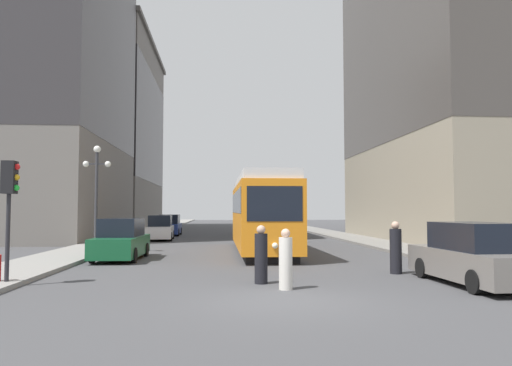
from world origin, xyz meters
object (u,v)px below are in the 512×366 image
at_px(pedestrian_crossing_near, 286,261).
at_px(pedestrian_crossing_far, 261,256).
at_px(parked_car_left_far, 121,240).
at_px(transit_bus, 280,213).
at_px(parked_car_left_mid, 170,226).
at_px(pedestrian_on_sidewalk, 396,249).
at_px(parked_car_right_far, 473,256).
at_px(traffic_light_near_left, 10,189).
at_px(lamp_post_left_near, 97,181).
at_px(parked_car_left_near, 160,229).
at_px(streetcar, 261,212).

height_order(pedestrian_crossing_near, pedestrian_crossing_far, pedestrian_crossing_far).
distance_m(parked_car_left_far, pedestrian_crossing_far, 9.40).
bearing_deg(parked_car_left_far, transit_bus, 65.15).
xyz_separation_m(parked_car_left_mid, pedestrian_on_sidewalk, (10.43, -26.61, -0.01)).
bearing_deg(parked_car_right_far, pedestrian_crossing_far, -8.26).
distance_m(parked_car_right_far, pedestrian_on_sidewalk, 2.95).
xyz_separation_m(transit_bus, parked_car_left_mid, (-9.66, 0.92, -1.10)).
xyz_separation_m(traffic_light_near_left, lamp_post_left_near, (-0.22, 10.70, 0.86)).
bearing_deg(parked_car_left_mid, transit_bus, -5.47).
bearing_deg(parked_car_left_near, pedestrian_crossing_near, -77.56).
relative_size(transit_bus, pedestrian_crossing_near, 7.42).
height_order(streetcar, pedestrian_on_sidewalk, streetcar).
xyz_separation_m(parked_car_left_near, lamp_post_left_near, (-1.90, -11.07, 2.82)).
bearing_deg(lamp_post_left_near, transit_bus, 55.67).
relative_size(traffic_light_near_left, lamp_post_left_near, 0.65).
height_order(transit_bus, pedestrian_crossing_near, transit_bus).
bearing_deg(parked_car_left_far, parked_car_right_far, -34.21).
bearing_deg(pedestrian_crossing_far, parked_car_left_mid, 36.93).
bearing_deg(lamp_post_left_near, pedestrian_crossing_far, -54.88).
relative_size(parked_car_left_near, parked_car_right_far, 0.94).
height_order(transit_bus, parked_car_right_far, transit_bus).
relative_size(parked_car_left_near, parked_car_left_mid, 1.06).
distance_m(transit_bus, parked_car_left_near, 11.35).
height_order(parked_car_left_near, pedestrian_crossing_far, parked_car_left_near).
relative_size(pedestrian_crossing_near, traffic_light_near_left, 0.48).
distance_m(parked_car_right_far, pedestrian_crossing_far, 6.22).
xyz_separation_m(transit_bus, parked_car_left_far, (-9.66, -20.03, -1.10)).
bearing_deg(streetcar, parked_car_left_near, 120.40).
distance_m(parked_car_left_mid, parked_car_right_far, 31.51).
height_order(transit_bus, traffic_light_near_left, traffic_light_near_left).
distance_m(streetcar, transit_bus, 17.19).
bearing_deg(parked_car_left_far, pedestrian_crossing_near, -53.65).
bearing_deg(transit_bus, pedestrian_crossing_far, -96.35).
relative_size(parked_car_left_near, pedestrian_crossing_near, 2.83).
xyz_separation_m(transit_bus, pedestrian_crossing_far, (-4.06, -27.59, -1.14)).
distance_m(parked_car_left_mid, pedestrian_crossing_far, 29.05).
xyz_separation_m(parked_car_left_near, pedestrian_on_sidewalk, (10.43, -19.84, -0.01)).
bearing_deg(parked_car_left_far, traffic_light_near_left, -101.61).
xyz_separation_m(parked_car_right_far, pedestrian_crossing_near, (-5.60, -0.40, -0.07)).
relative_size(parked_car_right_far, traffic_light_near_left, 1.45).
distance_m(parked_car_left_mid, pedestrian_on_sidewalk, 28.58).
bearing_deg(pedestrian_on_sidewalk, parked_car_left_near, -102.63).
xyz_separation_m(parked_car_left_far, pedestrian_crossing_near, (6.18, -8.68, -0.07)).
relative_size(streetcar, parked_car_right_far, 2.50).
distance_m(pedestrian_crossing_far, traffic_light_near_left, 7.55).
bearing_deg(parked_car_left_near, pedestrian_crossing_far, -78.25).
height_order(traffic_light_near_left, lamp_post_left_near, lamp_post_left_near).
bearing_deg(pedestrian_crossing_near, parked_car_left_near, -122.24).
distance_m(parked_car_left_mid, traffic_light_near_left, 28.66).
height_order(parked_car_right_far, parked_car_left_far, same).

